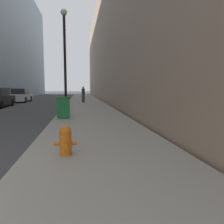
{
  "coord_description": "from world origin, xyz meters",
  "views": [
    {
      "loc": [
        4.81,
        -3.78,
        1.67
      ],
      "look_at": [
        7.98,
        17.99,
        -0.79
      ],
      "focal_mm": 35.0,
      "sensor_mm": 36.0,
      "label": 1
    }
  ],
  "objects_px": {
    "trash_bin": "(63,107)",
    "lamppost": "(65,54)",
    "parked_sedan_far": "(21,96)",
    "pedestrian_on_sidewalk": "(83,94)",
    "fire_hydrant": "(66,140)"
  },
  "relations": [
    {
      "from": "fire_hydrant",
      "to": "lamppost",
      "type": "height_order",
      "value": "lamppost"
    },
    {
      "from": "lamppost",
      "to": "trash_bin",
      "type": "bearing_deg",
      "value": -88.11
    },
    {
      "from": "trash_bin",
      "to": "lamppost",
      "type": "bearing_deg",
      "value": 91.89
    },
    {
      "from": "parked_sedan_far",
      "to": "pedestrian_on_sidewalk",
      "type": "bearing_deg",
      "value": -27.54
    },
    {
      "from": "trash_bin",
      "to": "parked_sedan_far",
      "type": "xyz_separation_m",
      "value": [
        -6.04,
        15.54,
        0.04
      ]
    },
    {
      "from": "fire_hydrant",
      "to": "lamppost",
      "type": "distance_m",
      "value": 11.28
    },
    {
      "from": "fire_hydrant",
      "to": "parked_sedan_far",
      "type": "xyz_separation_m",
      "value": [
        -6.55,
        21.88,
        0.24
      ]
    },
    {
      "from": "fire_hydrant",
      "to": "parked_sedan_far",
      "type": "height_order",
      "value": "parked_sedan_far"
    },
    {
      "from": "fire_hydrant",
      "to": "trash_bin",
      "type": "distance_m",
      "value": 6.37
    },
    {
      "from": "lamppost",
      "to": "pedestrian_on_sidewalk",
      "type": "distance_m",
      "value": 8.12
    },
    {
      "from": "parked_sedan_far",
      "to": "pedestrian_on_sidewalk",
      "type": "xyz_separation_m",
      "value": [
        7.23,
        -3.77,
        0.24
      ]
    },
    {
      "from": "trash_bin",
      "to": "lamppost",
      "type": "height_order",
      "value": "lamppost"
    },
    {
      "from": "pedestrian_on_sidewalk",
      "to": "trash_bin",
      "type": "bearing_deg",
      "value": -95.75
    },
    {
      "from": "trash_bin",
      "to": "lamppost",
      "type": "xyz_separation_m",
      "value": [
        -0.14,
        4.35,
        3.32
      ]
    },
    {
      "from": "trash_bin",
      "to": "pedestrian_on_sidewalk",
      "type": "xyz_separation_m",
      "value": [
        1.19,
        11.77,
        0.29
      ]
    }
  ]
}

